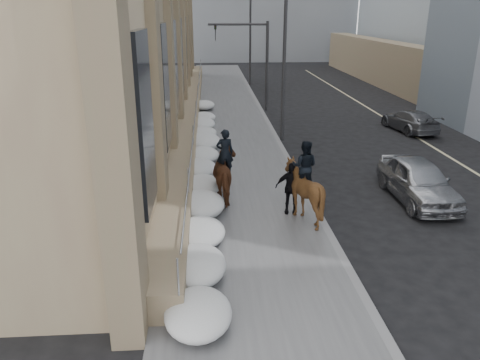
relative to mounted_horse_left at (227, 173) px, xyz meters
The scene contains 13 objects.
ground 5.40m from the mounted_horse_left, 85.16° to the right, with size 140.00×140.00×0.00m, color black.
sidewalk 4.88m from the mounted_horse_left, 84.64° to the left, with size 5.00×80.00×0.12m, color #4B4B4D.
curb 5.75m from the mounted_horse_left, 57.13° to the left, with size 0.24×80.00×0.12m, color slate.
lane_line 11.98m from the mounted_horse_left, 23.43° to the left, with size 0.15×70.00×0.01m, color #BFB78C.
streetlight_mid 9.92m from the mounted_horse_left, 69.99° to the left, with size 1.71×0.24×8.00m.
streetlight_far 29.12m from the mounted_horse_left, 83.68° to the left, with size 1.71×0.24×8.00m.
traffic_signal 17.17m from the mounted_horse_left, 81.44° to the left, with size 4.10×0.22×6.00m.
snow_bank 3.09m from the mounted_horse_left, 108.90° to the left, with size 1.70×18.10×0.76m.
mounted_horse_left is the anchor object (origin of this frame).
mounted_horse_right 3.02m from the mounted_horse_left, 36.77° to the right, with size 2.06×2.18×2.63m.
pedestrian 2.48m from the mounted_horse_left, 32.01° to the right, with size 1.06×0.44×1.81m, color black.
car_silver 7.05m from the mounted_horse_left, ahead, with size 1.83×4.54×1.55m, color #A1A3A8.
car_grey 15.02m from the mounted_horse_left, 42.47° to the left, with size 1.76×4.32×1.25m, color #5A5C61.
Camera 1 is at (-1.06, -10.68, 6.68)m, focal length 35.00 mm.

